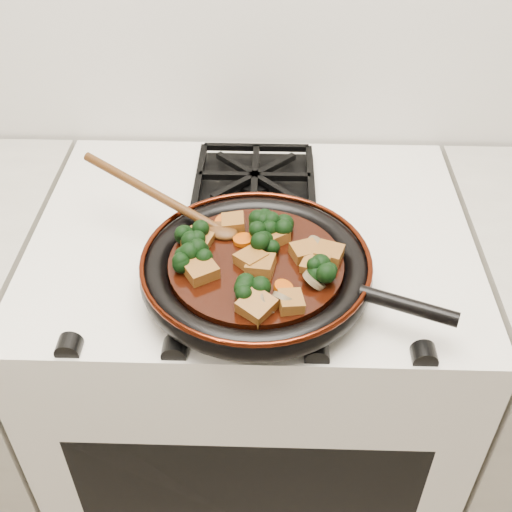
{
  "coord_description": "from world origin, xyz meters",
  "views": [
    {
      "loc": [
        0.03,
        0.81,
        1.59
      ],
      "look_at": [
        0.01,
        1.54,
        0.97
      ],
      "focal_mm": 45.0,
      "sensor_mm": 36.0,
      "label": 1
    }
  ],
  "objects": [
    {
      "name": "mushroom_slice_2",
      "position": [
        0.1,
        1.58,
        0.97
      ],
      "size": [
        0.03,
        0.03,
        0.02
      ],
      "primitive_type": "cylinder",
      "rotation": [
        0.58,
        0.0,
        1.53
      ],
      "color": "#766444",
      "rests_on": "braising_sauce"
    },
    {
      "name": "carrot_coin_3",
      "position": [
        0.1,
        1.55,
        0.96
      ],
      "size": [
        0.03,
        0.03,
        0.02
      ],
      "primitive_type": "cylinder",
      "rotation": [
        0.14,
        -0.34,
        0.0
      ],
      "color": "#B64405",
      "rests_on": "braising_sauce"
    },
    {
      "name": "burner_grate_front",
      "position": [
        0.0,
        1.55,
        0.91
      ],
      "size": [
        0.23,
        0.23,
        0.03
      ],
      "primitive_type": null,
      "color": "black",
      "rests_on": "stove"
    },
    {
      "name": "broccoli_floret_0",
      "position": [
        0.02,
        1.62,
        0.97
      ],
      "size": [
        0.08,
        0.08,
        0.06
      ],
      "primitive_type": null,
      "rotation": [
        -0.1,
        -0.1,
        0.45
      ],
      "color": "black",
      "rests_on": "braising_sauce"
    },
    {
      "name": "broccoli_floret_5",
      "position": [
        0.01,
        1.46,
        0.97
      ],
      "size": [
        0.09,
        0.09,
        0.06
      ],
      "primitive_type": null,
      "rotation": [
        0.02,
        -0.18,
        2.33
      ],
      "color": "black",
      "rests_on": "braising_sauce"
    },
    {
      "name": "mushroom_slice_1",
      "position": [
        0.05,
        1.45,
        0.97
      ],
      "size": [
        0.05,
        0.04,
        0.03
      ],
      "primitive_type": "cylinder",
      "rotation": [
        0.95,
        0.0,
        2.58
      ],
      "color": "#766444",
      "rests_on": "braising_sauce"
    },
    {
      "name": "braising_sauce",
      "position": [
        0.01,
        1.54,
        0.95
      ],
      "size": [
        0.27,
        0.27,
        0.02
      ],
      "primitive_type": "cylinder",
      "color": "black",
      "rests_on": "skillet"
    },
    {
      "name": "carrot_coin_4",
      "position": [
        0.05,
        1.48,
        0.96
      ],
      "size": [
        0.03,
        0.03,
        0.02
      ],
      "primitive_type": "cylinder",
      "rotation": [
        0.04,
        0.26,
        0.0
      ],
      "color": "#B64405",
      "rests_on": "braising_sauce"
    },
    {
      "name": "tofu_cube_0",
      "position": [
        0.12,
        1.55,
        0.97
      ],
      "size": [
        0.05,
        0.05,
        0.03
      ],
      "primitive_type": "cube",
      "rotation": [
        0.1,
        -0.02,
        2.83
      ],
      "color": "brown",
      "rests_on": "braising_sauce"
    },
    {
      "name": "tofu_cube_1",
      "position": [
        0.06,
        1.45,
        0.97
      ],
      "size": [
        0.04,
        0.04,
        0.02
      ],
      "primitive_type": "cube",
      "rotation": [
        0.09,
        0.01,
        1.75
      ],
      "color": "brown",
      "rests_on": "braising_sauce"
    },
    {
      "name": "burner_grate_back",
      "position": [
        0.0,
        1.83,
        0.91
      ],
      "size": [
        0.23,
        0.23,
        0.03
      ],
      "primitive_type": null,
      "color": "black",
      "rests_on": "stove"
    },
    {
      "name": "tofu_cube_3",
      "position": [
        0.01,
        1.44,
        0.97
      ],
      "size": [
        0.06,
        0.06,
        0.03
      ],
      "primitive_type": "cube",
      "rotation": [
        -0.09,
        -0.1,
        2.49
      ],
      "color": "brown",
      "rests_on": "braising_sauce"
    },
    {
      "name": "stove",
      "position": [
        0.0,
        1.69,
        0.45
      ],
      "size": [
        0.76,
        0.6,
        0.9
      ],
      "primitive_type": "cube",
      "color": "white",
      "rests_on": "ground"
    },
    {
      "name": "tofu_cube_2",
      "position": [
        -0.08,
        1.58,
        0.97
      ],
      "size": [
        0.05,
        0.05,
        0.03
      ],
      "primitive_type": "cube",
      "rotation": [
        0.1,
        -0.06,
        1.24
      ],
      "color": "brown",
      "rests_on": "braising_sauce"
    },
    {
      "name": "wooden_spoon",
      "position": [
        -0.12,
        1.65,
        0.98
      ],
      "size": [
        0.16,
        0.1,
        0.27
      ],
      "rotation": [
        0.0,
        0.0,
        2.65
      ],
      "color": "#4B2A10",
      "rests_on": "braising_sauce"
    },
    {
      "name": "carrot_coin_0",
      "position": [
        -0.04,
        1.63,
        0.96
      ],
      "size": [
        0.03,
        0.03,
        0.02
      ],
      "primitive_type": "cylinder",
      "rotation": [
        0.34,
        -0.17,
        0.0
      ],
      "color": "#B64405",
      "rests_on": "braising_sauce"
    },
    {
      "name": "broccoli_floret_3",
      "position": [
        -0.09,
        1.58,
        0.97
      ],
      "size": [
        0.08,
        0.07,
        0.08
      ],
      "primitive_type": null,
      "rotation": [
        -0.17,
        -0.2,
        3.06
      ],
      "color": "black",
      "rests_on": "braising_sauce"
    },
    {
      "name": "broccoli_floret_1",
      "position": [
        0.04,
        1.61,
        0.97
      ],
      "size": [
        0.09,
        0.09,
        0.06
      ],
      "primitive_type": null,
      "rotation": [
        0.22,
        0.06,
        0.98
      ],
      "color": "black",
      "rests_on": "braising_sauce"
    },
    {
      "name": "broccoli_floret_7",
      "position": [
        0.02,
        1.6,
        0.97
      ],
      "size": [
        0.08,
        0.09,
        0.07
      ],
      "primitive_type": null,
      "rotation": [
        0.23,
        0.16,
        2.02
      ],
      "color": "black",
      "rests_on": "braising_sauce"
    },
    {
      "name": "tofu_cube_9",
      "position": [
        0.04,
        1.59,
        0.97
      ],
      "size": [
        0.05,
        0.05,
        0.02
      ],
      "primitive_type": "cube",
      "rotation": [
        0.01,
        0.09,
        2.2
      ],
      "color": "brown",
      "rests_on": "braising_sauce"
    },
    {
      "name": "broccoli_floret_2",
      "position": [
        -0.09,
        1.53,
        0.97
      ],
      "size": [
        0.08,
        0.08,
        0.08
      ],
      "primitive_type": null,
      "rotation": [
        0.22,
        0.24,
        1.38
      ],
      "color": "black",
      "rests_on": "braising_sauce"
    },
    {
      "name": "broccoli_floret_6",
      "position": [
        -0.08,
        1.54,
        0.97
      ],
      "size": [
        0.08,
        0.07,
        0.06
      ],
      "primitive_type": null,
      "rotation": [
        0.01,
        0.2,
        0.13
      ],
      "color": "black",
      "rests_on": "braising_sauce"
    },
    {
      "name": "tofu_cube_10",
      "position": [
        0.02,
        1.52,
        0.97
      ],
      "size": [
        0.05,
        0.05,
        0.03
      ],
      "primitive_type": "cube",
      "rotation": [
        0.08,
        0.08,
        2.95
      ],
      "color": "brown",
      "rests_on": "braising_sauce"
    },
    {
      "name": "tofu_cube_6",
      "position": [
        0.08,
        1.56,
        0.97
      ],
      "size": [
        0.05,
        0.05,
        0.02
      ],
      "primitive_type": "cube",
      "rotation": [
        0.03,
        0.02,
        0.4
      ],
      "color": "brown",
      "rests_on": "braising_sauce"
    },
    {
      "name": "broccoli_floret_8",
      "position": [
        0.03,
        1.57,
        0.97
      ],
      "size": [
        0.08,
        0.08,
        0.07
      ],
      "primitive_type": null,
      "rotation": [
        0.18,
        0.03,
        1.17
      ],
      "color": "black",
      "rests_on": "braising_sauce"
    },
    {
      "name": "tofu_cube_7",
      "position": [
        0.1,
        1.53,
        0.97
      ],
      "size": [
        0.05,
        0.05,
        0.03
      ],
      "primitive_type": "cube",
      "rotation": [
        -0.09,
        0.08,
        2.75
      ],
      "color": "brown",
      "rests_on": "braising_sauce"
    },
    {
      "name": "skillet",
      "position": [
        0.01,
        1.54,
        0.94
      ],
      "size": [
        0.46,
        0.35,
        0.05
      ],
      "rotation": [
        0.0,
        0.0,
        -0.38
      ],
      "color": "black",
      "rests_on": "burner_grate_front"
    },
    {
      "name": "carrot_coin_5",
      "position": [
        -0.01,
        1.59,
        0.96
      ],
      "size": [
        0.03,
        0.03,
        0.01
      ],
      "primitive_type": "cylinder",
      "rotation": [
        -0.05,
        -0.04,
        0.0
      ],
      "color": "#B64405",
      "rests_on": "braising_sauce"
    },
    {
      "name": "broccoli_floret_4",
      "position": [
        0.11,
        1.5,
        0.97
      ],
      "size": [
        0.08,
        0.09,
        0.06
      ],
      "primitive_type": null,
      "rotation": [
        -0.08,
        0.15,
        0.95
      ],
      "color": "black",
      "rests_on": "braising_sauce"
    },
    {
      "name": "tofu_cube_4",
      "position": [
        0.0,
        1.54,
        0.97
      ],
      "size": [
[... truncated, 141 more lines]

